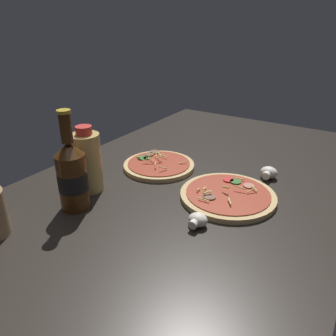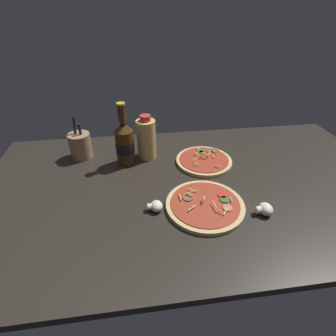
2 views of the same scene
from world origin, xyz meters
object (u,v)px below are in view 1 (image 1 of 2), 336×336
at_px(mushroom_right, 197,220).
at_px(oil_bottle, 87,162).
at_px(pizza_far, 159,165).
at_px(pizza_near, 228,195).
at_px(beer_bottle, 72,175).
at_px(mushroom_left, 269,173).

bearing_deg(mushroom_right, oil_bottle, 90.64).
relative_size(pizza_far, mushroom_right, 4.72).
distance_m(pizza_far, oil_bottle, 0.26).
height_order(pizza_near, mushroom_right, pizza_near).
bearing_deg(oil_bottle, beer_bottle, -156.57).
relative_size(mushroom_left, mushroom_right, 1.11).
bearing_deg(pizza_near, beer_bottle, 129.18).
relative_size(pizza_near, mushroom_left, 4.76).
xyz_separation_m(pizza_far, mushroom_right, (-0.23, -0.27, 0.01)).
distance_m(beer_bottle, mushroom_left, 0.59).
height_order(pizza_near, oil_bottle, oil_bottle).
bearing_deg(pizza_far, oil_bottle, 160.82).
xyz_separation_m(beer_bottle, mushroom_right, (0.10, -0.31, -0.08)).
bearing_deg(beer_bottle, mushroom_left, -40.38).
relative_size(oil_bottle, mushroom_right, 3.86).
height_order(pizza_far, beer_bottle, beer_bottle).
bearing_deg(pizza_far, mushroom_left, -70.90).
bearing_deg(pizza_far, mushroom_right, -130.87).
bearing_deg(mushroom_right, mushroom_left, -10.57).
distance_m(mushroom_left, mushroom_right, 0.36).
relative_size(beer_bottle, mushroom_left, 4.73).
bearing_deg(pizza_far, beer_bottle, 172.53).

